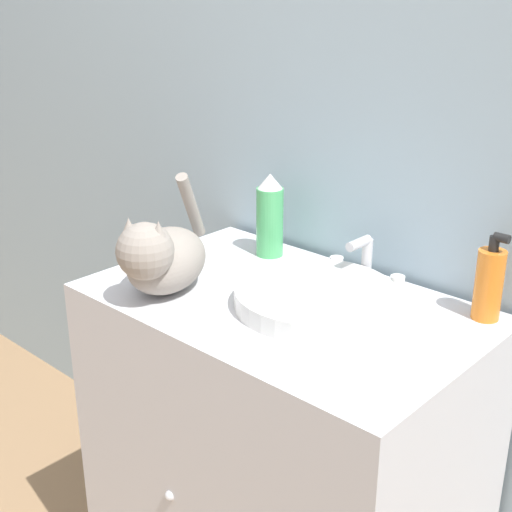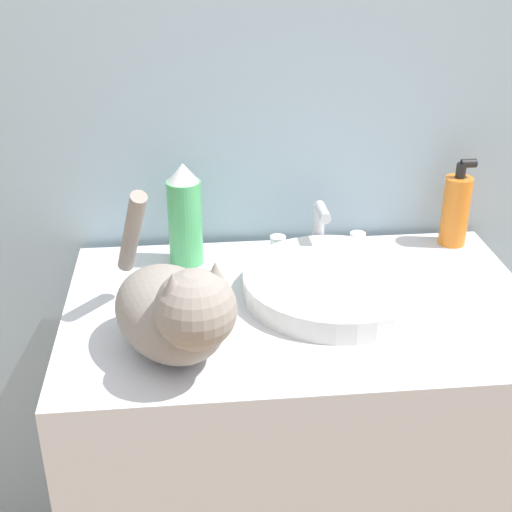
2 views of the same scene
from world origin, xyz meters
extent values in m
cube|color=#9EB7C6|center=(0.00, 0.58, 1.25)|extent=(6.00, 0.05, 2.50)
cube|color=silver|center=(0.00, 0.27, 0.44)|extent=(0.84, 0.53, 0.88)
cylinder|color=silver|center=(0.07, 0.29, 0.90)|extent=(0.34, 0.34, 0.04)
cylinder|color=silver|center=(0.07, 0.48, 0.93)|extent=(0.02, 0.02, 0.10)
cylinder|color=silver|center=(0.07, 0.44, 0.98)|extent=(0.02, 0.07, 0.02)
cylinder|color=white|center=(-0.02, 0.48, 0.90)|extent=(0.03, 0.03, 0.03)
cylinder|color=white|center=(0.15, 0.48, 0.90)|extent=(0.03, 0.03, 0.03)
ellipsoid|color=gray|center=(-0.23, 0.14, 0.95)|extent=(0.24, 0.27, 0.14)
sphere|color=gray|center=(-0.19, 0.06, 1.00)|extent=(0.16, 0.16, 0.12)
cone|color=gray|center=(-0.22, 0.04, 1.05)|extent=(0.05, 0.05, 0.04)
cone|color=gray|center=(-0.16, 0.07, 1.05)|extent=(0.05, 0.05, 0.04)
cylinder|color=gray|center=(-0.29, 0.27, 1.03)|extent=(0.07, 0.12, 0.18)
cylinder|color=orange|center=(0.35, 0.48, 0.95)|extent=(0.06, 0.06, 0.15)
cylinder|color=black|center=(0.35, 0.48, 1.04)|extent=(0.02, 0.02, 0.03)
cylinder|color=black|center=(0.37, 0.48, 1.06)|extent=(0.03, 0.02, 0.02)
cylinder|color=#4CB266|center=(-0.20, 0.45, 0.97)|extent=(0.07, 0.07, 0.17)
cone|color=white|center=(-0.20, 0.45, 1.07)|extent=(0.06, 0.06, 0.04)
camera|label=1|loc=(0.89, -0.78, 1.53)|focal=50.00mm
camera|label=2|loc=(-0.19, -0.82, 1.53)|focal=50.00mm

